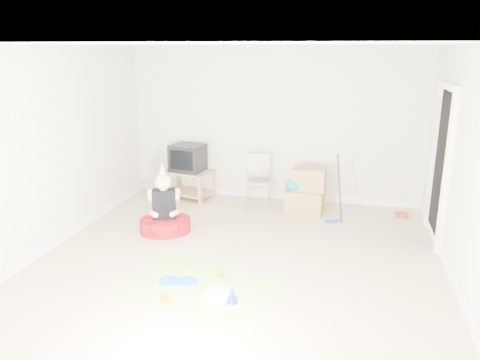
% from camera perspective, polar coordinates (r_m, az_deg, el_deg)
% --- Properties ---
extents(ground, '(5.00, 5.00, 0.00)m').
position_cam_1_polar(ground, '(6.03, 0.05, -9.34)').
color(ground, tan).
rests_on(ground, ground).
extents(doorway_recess, '(0.02, 0.90, 2.05)m').
position_cam_1_polar(doorway_recess, '(6.80, 23.34, 1.44)').
color(doorway_recess, black).
rests_on(doorway_recess, ground).
extents(tv_stand, '(0.90, 0.68, 0.50)m').
position_cam_1_polar(tv_stand, '(8.22, -6.29, -0.28)').
color(tv_stand, '#A37449').
rests_on(tv_stand, ground).
extents(crt_tv, '(0.61, 0.54, 0.47)m').
position_cam_1_polar(crt_tv, '(8.11, -6.39, 2.72)').
color(crt_tv, black).
rests_on(crt_tv, tv_stand).
extents(folding_chair, '(0.47, 0.46, 0.89)m').
position_cam_1_polar(folding_chair, '(7.75, 2.29, -0.15)').
color(folding_chair, gray).
rests_on(folding_chair, ground).
extents(cardboard_boxes, '(0.62, 0.49, 0.75)m').
position_cam_1_polar(cardboard_boxes, '(7.52, 8.02, -1.38)').
color(cardboard_boxes, '#A57850').
rests_on(cardboard_boxes, ground).
extents(floor_mop, '(0.27, 0.33, 1.02)m').
position_cam_1_polar(floor_mop, '(7.21, 11.43, -3.12)').
color(floor_mop, '#2149A8').
rests_on(floor_mop, ground).
extents(book_pile, '(0.19, 0.24, 0.05)m').
position_cam_1_polar(book_pile, '(7.81, 19.10, -4.06)').
color(book_pile, '#297B48').
rests_on(book_pile, ground).
extents(seated_woman, '(0.93, 0.93, 1.04)m').
position_cam_1_polar(seated_woman, '(6.81, -9.15, -4.46)').
color(seated_woman, maroon).
rests_on(seated_woman, ground).
extents(party_mat, '(1.88, 1.59, 0.01)m').
position_cam_1_polar(party_mat, '(5.37, -4.73, -12.72)').
color(party_mat, '#FF35A1').
rests_on(party_mat, ground).
extents(birthday_cake, '(0.29, 0.25, 0.13)m').
position_cam_1_polar(birthday_cake, '(5.07, -2.79, -14.08)').
color(birthday_cake, white).
rests_on(birthday_cake, party_mat).
extents(blue_plate_near, '(0.33, 0.33, 0.01)m').
position_cam_1_polar(blue_plate_near, '(5.46, -6.36, -12.17)').
color(blue_plate_near, blue).
rests_on(blue_plate_near, party_mat).
extents(blue_plate_far, '(0.26, 0.26, 0.01)m').
position_cam_1_polar(blue_plate_far, '(5.49, -8.59, -12.06)').
color(blue_plate_far, blue).
rests_on(blue_plate_far, party_mat).
extents(orange_cup_near, '(0.09, 0.09, 0.08)m').
position_cam_1_polar(orange_cup_near, '(5.51, -2.49, -11.43)').
color(orange_cup_near, orange).
rests_on(orange_cup_near, party_mat).
extents(orange_cup_far, '(0.11, 0.11, 0.09)m').
position_cam_1_polar(orange_cup_far, '(5.09, -9.14, -14.00)').
color(orange_cup_far, orange).
rests_on(orange_cup_far, party_mat).
extents(blue_party_hat, '(0.17, 0.17, 0.18)m').
position_cam_1_polar(blue_party_hat, '(5.00, -0.98, -13.80)').
color(blue_party_hat, blue).
rests_on(blue_party_hat, party_mat).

